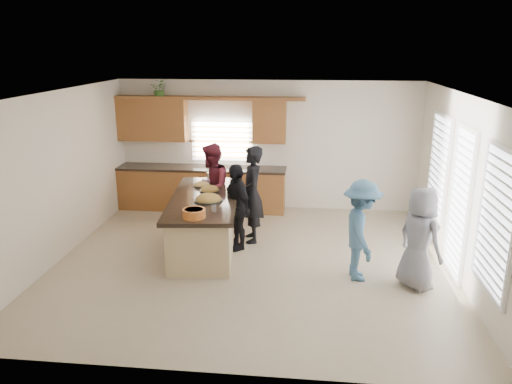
# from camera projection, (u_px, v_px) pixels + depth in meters

# --- Properties ---
(floor) EXTENTS (6.50, 6.50, 0.00)m
(floor) POSITION_uv_depth(u_px,v_px,m) (252.00, 261.00, 8.41)
(floor) COLOR tan
(floor) RESTS_ON ground
(room_shell) EXTENTS (6.52, 6.02, 2.81)m
(room_shell) POSITION_uv_depth(u_px,v_px,m) (252.00, 151.00, 7.87)
(room_shell) COLOR silver
(room_shell) RESTS_ON ground
(back_cabinetry) EXTENTS (4.08, 0.66, 2.46)m
(back_cabinetry) POSITION_uv_depth(u_px,v_px,m) (200.00, 168.00, 10.91)
(back_cabinetry) COLOR #925C2A
(back_cabinetry) RESTS_ON ground
(right_wall_glazing) EXTENTS (0.06, 4.00, 2.25)m
(right_wall_glazing) POSITION_uv_depth(u_px,v_px,m) (461.00, 194.00, 7.57)
(right_wall_glazing) COLOR white
(right_wall_glazing) RESTS_ON ground
(island) EXTENTS (1.42, 2.80, 0.95)m
(island) POSITION_uv_depth(u_px,v_px,m) (205.00, 224.00, 8.87)
(island) COLOR #D0B381
(island) RESTS_ON ground
(platter_front) EXTENTS (0.49, 0.49, 0.20)m
(platter_front) POSITION_uv_depth(u_px,v_px,m) (208.00, 199.00, 8.50)
(platter_front) COLOR black
(platter_front) RESTS_ON island
(platter_mid) EXTENTS (0.37, 0.37, 0.15)m
(platter_mid) POSITION_uv_depth(u_px,v_px,m) (210.00, 190.00, 9.07)
(platter_mid) COLOR black
(platter_mid) RESTS_ON island
(platter_back) EXTENTS (0.32, 0.32, 0.13)m
(platter_back) POSITION_uv_depth(u_px,v_px,m) (202.00, 185.00, 9.38)
(platter_back) COLOR black
(platter_back) RESTS_ON island
(salad_bowl) EXTENTS (0.35, 0.35, 0.14)m
(salad_bowl) POSITION_uv_depth(u_px,v_px,m) (194.00, 213.00, 7.67)
(salad_bowl) COLOR orange
(salad_bowl) RESTS_ON island
(clear_cup) EXTENTS (0.08, 0.08, 0.11)m
(clear_cup) POSITION_uv_depth(u_px,v_px,m) (214.00, 208.00, 7.95)
(clear_cup) COLOR white
(clear_cup) RESTS_ON island
(plate_stack) EXTENTS (0.24, 0.24, 0.05)m
(plate_stack) POSITION_uv_depth(u_px,v_px,m) (208.00, 180.00, 9.74)
(plate_stack) COLOR #A37FB9
(plate_stack) RESTS_ON island
(flower_vase) EXTENTS (0.14, 0.14, 0.44)m
(flower_vase) POSITION_uv_depth(u_px,v_px,m) (209.00, 169.00, 9.70)
(flower_vase) COLOR silver
(flower_vase) RESTS_ON island
(potted_plant) EXTENTS (0.41, 0.38, 0.41)m
(potted_plant) POSITION_uv_depth(u_px,v_px,m) (160.00, 89.00, 10.59)
(potted_plant) COLOR #447B31
(potted_plant) RESTS_ON back_cabinetry
(woman_left_back) EXTENTS (0.55, 0.72, 1.78)m
(woman_left_back) POSITION_uv_depth(u_px,v_px,m) (252.00, 195.00, 9.07)
(woman_left_back) COLOR black
(woman_left_back) RESTS_ON ground
(woman_left_mid) EXTENTS (0.69, 0.86, 1.72)m
(woman_left_mid) POSITION_uv_depth(u_px,v_px,m) (212.00, 188.00, 9.63)
(woman_left_mid) COLOR maroon
(woman_left_mid) RESTS_ON ground
(woman_left_front) EXTENTS (0.82, 0.96, 1.55)m
(woman_left_front) POSITION_uv_depth(u_px,v_px,m) (236.00, 207.00, 8.78)
(woman_left_front) COLOR black
(woman_left_front) RESTS_ON ground
(woman_right_back) EXTENTS (0.67, 1.07, 1.58)m
(woman_right_back) POSITION_uv_depth(u_px,v_px,m) (361.00, 231.00, 7.60)
(woman_right_back) COLOR #40698C
(woman_right_back) RESTS_ON ground
(woman_right_front) EXTENTS (0.84, 0.91, 1.56)m
(woman_right_front) POSITION_uv_depth(u_px,v_px,m) (419.00, 238.00, 7.32)
(woman_right_front) COLOR slate
(woman_right_front) RESTS_ON ground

